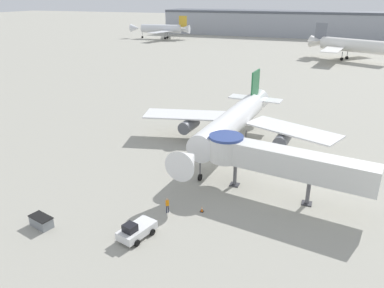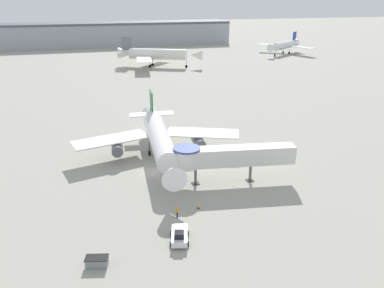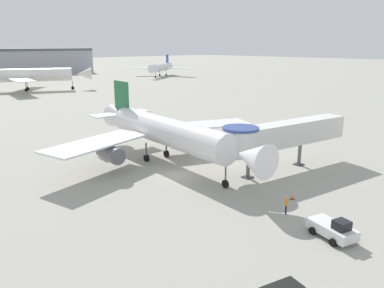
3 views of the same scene
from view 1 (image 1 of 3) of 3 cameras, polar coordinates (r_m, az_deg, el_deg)
name	(u,v)px [view 1 (image 1 of 3)]	position (r m, az deg, el deg)	size (l,w,h in m)	color
ground_plane	(206,159)	(52.95, 2.16, -2.31)	(800.00, 800.00, 0.00)	#9E9B8E
main_airplane	(232,122)	(55.35, 6.15, 3.29)	(31.08, 31.53, 9.83)	white
jet_bridge	(275,159)	(42.87, 12.51, -2.29)	(18.89, 5.98, 6.20)	silver
pushback_tug_white	(136,230)	(36.95, -8.52, -12.86)	(2.88, 4.24, 1.82)	silver
service_container_gray	(41,221)	(41.04, -21.97, -10.89)	(2.73, 1.88, 1.12)	gray
traffic_cone_near_nose	(202,209)	(40.61, 1.52, -9.90)	(0.38, 0.38, 0.63)	black
traffic_cone_starboard_wing	(311,167)	(52.25, 17.75, -3.35)	(0.44, 0.44, 0.72)	black
ground_crew_marshaller	(167,204)	(40.18, -3.79, -9.15)	(0.37, 0.37, 1.74)	#1E2338
background_jet_gray_tail	(353,45)	(144.60, 23.29, 13.64)	(33.61, 32.90, 12.05)	white
background_jet_gold_tail	(162,29)	(203.14, -4.54, 17.11)	(32.34, 34.00, 11.56)	silver
terminal_building	(308,24)	(221.99, 17.20, 17.07)	(159.32, 22.68, 13.28)	#999EA8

